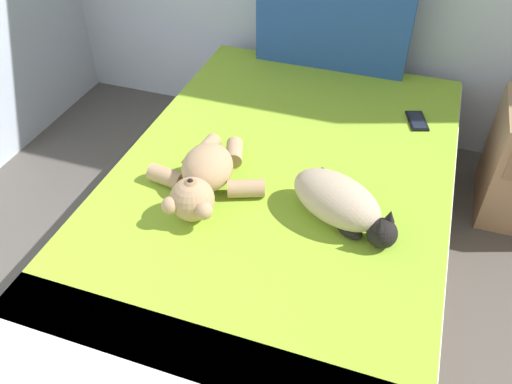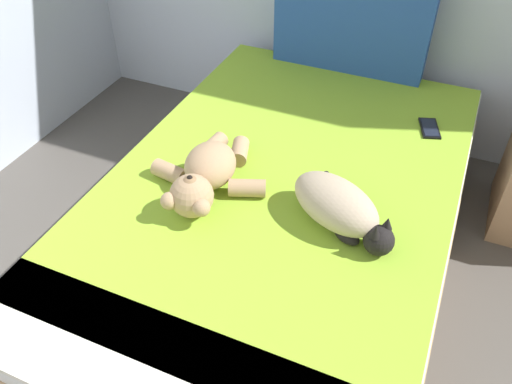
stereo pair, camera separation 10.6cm
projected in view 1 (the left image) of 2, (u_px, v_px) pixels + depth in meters
The scene contains 5 objects.
bed at pixel (277, 222), 2.08m from camera, with size 1.29×2.03×0.44m.
patterned_cushion at pixel (333, 20), 2.46m from camera, with size 0.74×0.11×0.47m.
cat at pixel (341, 202), 1.73m from camera, with size 0.41×0.38×0.15m.
teddy_bear at pixel (203, 177), 1.83m from camera, with size 0.44×0.50×0.16m.
cell_phone at pixel (417, 121), 2.22m from camera, with size 0.11×0.16×0.01m.
Camera 1 is at (1.94, 1.15, 1.68)m, focal length 36.43 mm.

